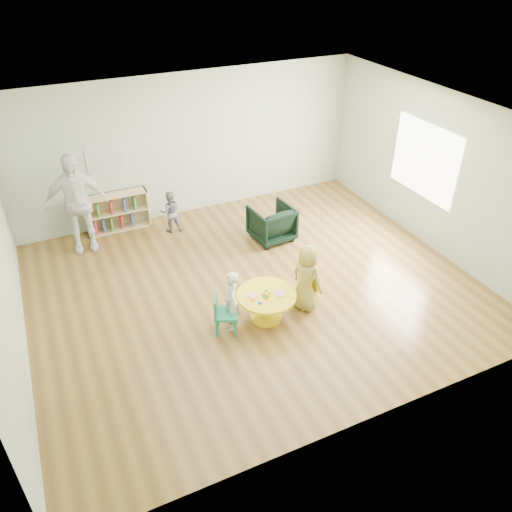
% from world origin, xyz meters
% --- Properties ---
extents(room, '(7.10, 7.00, 2.80)m').
position_xyz_m(room, '(0.01, 0.00, 1.89)').
color(room, brown).
rests_on(room, ground).
extents(activity_table, '(0.89, 0.89, 0.49)m').
position_xyz_m(activity_table, '(-0.15, -0.79, 0.31)').
color(activity_table, yellow).
rests_on(activity_table, ground).
extents(kid_chair_left, '(0.44, 0.44, 0.62)m').
position_xyz_m(kid_chair_left, '(-0.85, -0.79, 0.33)').
color(kid_chair_left, '#17815B').
rests_on(kid_chair_left, ground).
extents(kid_chair_right, '(0.32, 0.32, 0.55)m').
position_xyz_m(kid_chair_right, '(0.57, -0.75, 0.30)').
color(kid_chair_right, yellow).
rests_on(kid_chair_right, ground).
extents(bookshelf, '(1.20, 0.30, 0.75)m').
position_xyz_m(bookshelf, '(-1.61, 2.86, 0.37)').
color(bookshelf, tan).
rests_on(bookshelf, ground).
extents(alphabet_poster, '(0.74, 0.01, 0.54)m').
position_xyz_m(alphabet_poster, '(-1.60, 2.98, 1.35)').
color(alphabet_poster, silver).
rests_on(alphabet_poster, ground).
extents(armchair, '(0.79, 0.81, 0.68)m').
position_xyz_m(armchair, '(0.94, 1.25, 0.34)').
color(armchair, black).
rests_on(armchair, ground).
extents(child_left, '(0.33, 0.40, 0.96)m').
position_xyz_m(child_left, '(-0.70, -0.77, 0.48)').
color(child_left, silver).
rests_on(child_left, ground).
extents(child_right, '(0.51, 0.62, 1.10)m').
position_xyz_m(child_right, '(0.51, -0.80, 0.55)').
color(child_right, yellow).
rests_on(child_right, ground).
extents(toddler, '(0.45, 0.38, 0.84)m').
position_xyz_m(toddler, '(-0.69, 2.33, 0.42)').
color(toddler, '#17203B').
rests_on(toddler, ground).
extents(adult_caretaker, '(1.12, 0.56, 1.84)m').
position_xyz_m(adult_caretaker, '(-2.32, 2.40, 0.92)').
color(adult_caretaker, white).
rests_on(adult_caretaker, ground).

